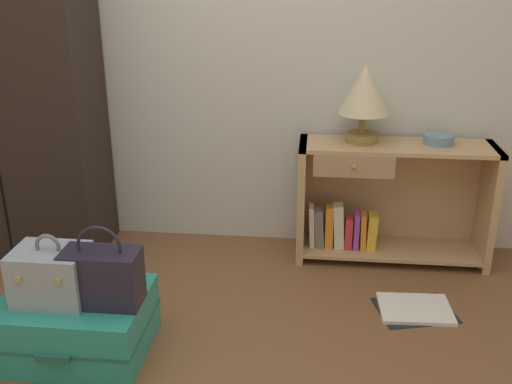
% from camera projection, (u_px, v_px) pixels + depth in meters
% --- Properties ---
extents(back_wall, '(6.40, 0.10, 2.60)m').
position_uv_depth(back_wall, '(231.00, 16.00, 3.22)').
color(back_wall, beige).
rests_on(back_wall, ground_plane).
extents(wardrobe, '(0.93, 0.47, 2.08)m').
position_uv_depth(wardrobe, '(6.00, 70.00, 3.16)').
color(wardrobe, black).
rests_on(wardrobe, ground_plane).
extents(bookshelf, '(1.05, 0.33, 0.67)m').
position_uv_depth(bookshelf, '(384.00, 202.00, 3.28)').
color(bookshelf, tan).
rests_on(bookshelf, ground_plane).
extents(table_lamp, '(0.27, 0.27, 0.42)m').
position_uv_depth(table_lamp, '(364.00, 93.00, 3.08)').
color(table_lamp, olive).
rests_on(table_lamp, bookshelf).
extents(bowl, '(0.16, 0.16, 0.05)m').
position_uv_depth(bowl, '(439.00, 139.00, 3.14)').
color(bowl, slate).
rests_on(bowl, bookshelf).
extents(suitcase_large, '(0.61, 0.49, 0.27)m').
position_uv_depth(suitcase_large, '(77.00, 324.00, 2.52)').
color(suitcase_large, teal).
rests_on(suitcase_large, ground_plane).
extents(train_case, '(0.30, 0.23, 0.30)m').
position_uv_depth(train_case, '(52.00, 275.00, 2.41)').
color(train_case, '#8E99A3').
rests_on(train_case, suitcase_large).
extents(handbag, '(0.31, 0.16, 0.35)m').
position_uv_depth(handbag, '(102.00, 276.00, 2.39)').
color(handbag, '#231E2D').
rests_on(handbag, suitcase_large).
extents(open_book_on_floor, '(0.42, 0.36, 0.02)m').
position_uv_depth(open_book_on_floor, '(415.00, 309.00, 2.86)').
color(open_book_on_floor, white).
rests_on(open_book_on_floor, ground_plane).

